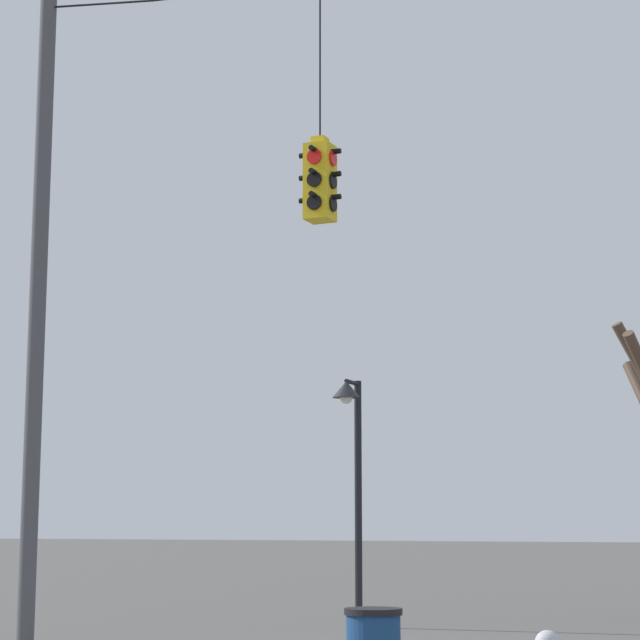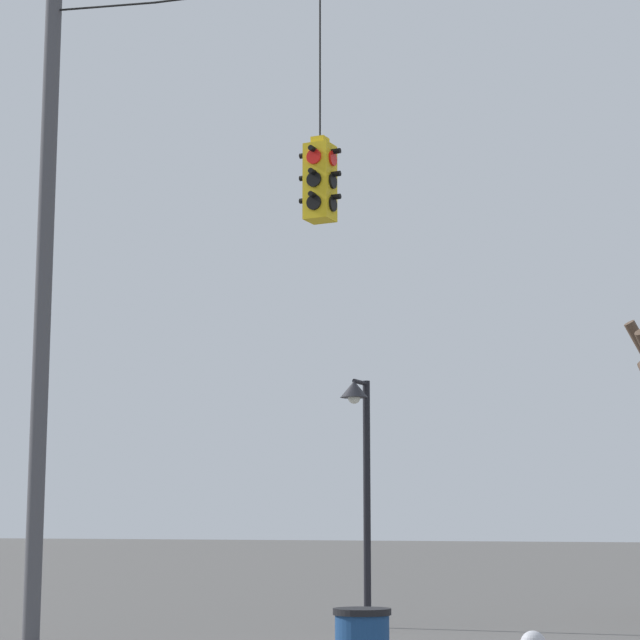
# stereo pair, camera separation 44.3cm
# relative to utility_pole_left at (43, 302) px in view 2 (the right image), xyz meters

# --- Properties ---
(utility_pole_left) EXTENTS (0.24, 0.24, 9.59)m
(utility_pole_left) POSITION_rel_utility_pole_left_xyz_m (0.00, 0.00, 0.00)
(utility_pole_left) COLOR #4C4C51
(utility_pole_left) RESTS_ON ground_plane
(traffic_light_near_left_pole) EXTENTS (0.58, 0.58, 3.29)m
(traffic_light_near_left_pole) POSITION_rel_utility_pole_left_xyz_m (4.39, 0.00, 1.27)
(traffic_light_near_left_pole) COLOR yellow
(street_lamp) EXTENTS (0.45, 0.79, 4.00)m
(street_lamp) POSITION_rel_utility_pole_left_xyz_m (2.95, 4.56, -1.81)
(street_lamp) COLOR black
(street_lamp) RESTS_ON ground_plane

